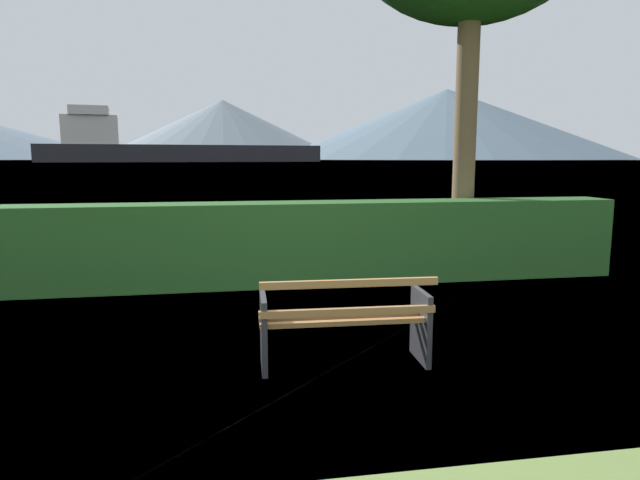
# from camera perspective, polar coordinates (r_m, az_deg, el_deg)

# --- Properties ---
(ground_plane) EXTENTS (1400.00, 1400.00, 0.00)m
(ground_plane) POSITION_cam_1_polar(r_m,az_deg,el_deg) (5.29, 2.40, -12.56)
(ground_plane) COLOR olive
(water_surface) EXTENTS (620.00, 620.00, 0.00)m
(water_surface) POSITION_cam_1_polar(r_m,az_deg,el_deg) (313.00, -9.81, 8.04)
(water_surface) COLOR #7A99A8
(water_surface) RESTS_ON ground_plane
(park_bench) EXTENTS (1.57, 0.63, 0.87)m
(park_bench) POSITION_cam_1_polar(r_m,az_deg,el_deg) (5.10, 2.55, -8.38)
(park_bench) COLOR #A0703F
(park_bench) RESTS_ON ground_plane
(hedge_row) EXTENTS (10.14, 0.72, 1.24)m
(hedge_row) POSITION_cam_1_polar(r_m,az_deg,el_deg) (8.38, -2.50, -0.31)
(hedge_row) COLOR #285B23
(hedge_row) RESTS_ON ground_plane
(cargo_ship_large) EXTENTS (117.99, 36.83, 22.08)m
(cargo_ship_large) POSITION_cam_1_polar(r_m,az_deg,el_deg) (246.58, -15.86, 9.19)
(cargo_ship_large) COLOR #232328
(cargo_ship_large) RESTS_ON water_surface
(distant_hills) EXTENTS (940.20, 457.17, 71.02)m
(distant_hills) POSITION_cam_1_polar(r_m,az_deg,el_deg) (588.51, -16.59, 11.15)
(distant_hills) COLOR slate
(distant_hills) RESTS_ON ground_plane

